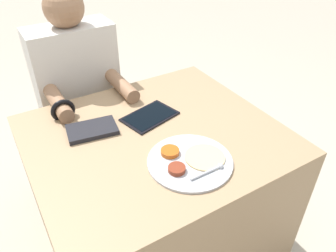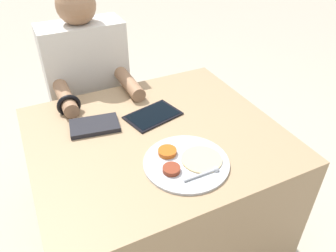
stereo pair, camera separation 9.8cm
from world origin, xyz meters
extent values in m
plane|color=#B2A893|center=(0.00, 0.00, 0.00)|extent=(12.00, 12.00, 0.00)
cube|color=#9E7F5B|center=(0.00, 0.00, 0.37)|extent=(1.04, 0.92, 0.75)
cylinder|color=#B7BABF|center=(0.02, -0.23, 0.75)|extent=(0.32, 0.32, 0.01)
cylinder|color=#B75114|center=(-0.02, -0.15, 0.77)|extent=(0.07, 0.07, 0.02)
cylinder|color=maroon|center=(-0.05, -0.25, 0.77)|extent=(0.06, 0.06, 0.02)
cylinder|color=#DBBC7F|center=(0.08, -0.24, 0.76)|extent=(0.15, 0.15, 0.01)
cylinder|color=#B7BABF|center=(0.03, -0.32, 0.76)|extent=(0.13, 0.01, 0.01)
sphere|color=#B7BABF|center=(0.10, -0.32, 0.76)|extent=(0.02, 0.02, 0.02)
cube|color=silver|center=(-0.22, 0.15, 0.75)|extent=(0.22, 0.16, 0.01)
cube|color=black|center=(-0.22, 0.15, 0.76)|extent=(0.23, 0.16, 0.02)
cube|color=black|center=(0.04, 0.12, 0.75)|extent=(0.27, 0.21, 0.01)
cube|color=black|center=(0.04, 0.12, 0.76)|extent=(0.24, 0.18, 0.00)
cube|color=black|center=(-0.13, 0.64, 0.22)|extent=(0.39, 0.22, 0.44)
cube|color=beige|center=(-0.13, 0.64, 0.74)|extent=(0.43, 0.20, 0.61)
sphere|color=#936B4C|center=(-0.13, 0.64, 1.14)|extent=(0.20, 0.20, 0.20)
cylinder|color=#936B4C|center=(-0.29, 0.41, 0.78)|extent=(0.07, 0.29, 0.07)
cylinder|color=#936B4C|center=(0.03, 0.41, 0.78)|extent=(0.07, 0.29, 0.07)
torus|color=black|center=(-0.29, 0.32, 0.78)|extent=(0.11, 0.02, 0.11)
camera|label=1|loc=(-0.52, -0.98, 1.58)|focal=35.00mm
camera|label=2|loc=(-0.44, -1.02, 1.58)|focal=35.00mm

